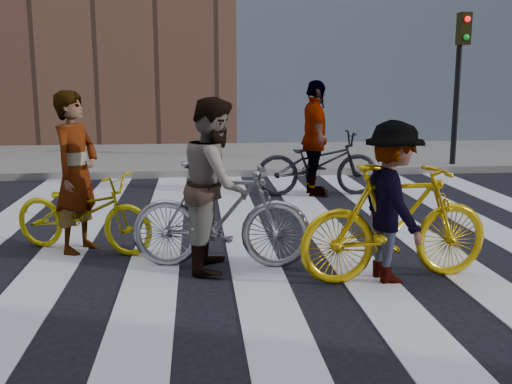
{
  "coord_description": "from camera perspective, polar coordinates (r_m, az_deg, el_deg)",
  "views": [
    {
      "loc": [
        -1.17,
        -7.06,
        2.03
      ],
      "look_at": [
        -0.43,
        0.3,
        0.6
      ],
      "focal_mm": 42.0,
      "sensor_mm": 36.0,
      "label": 1
    }
  ],
  "objects": [
    {
      "name": "traffic_signal",
      "position": [
        13.57,
        18.86,
        11.44
      ],
      "size": [
        0.22,
        0.42,
        3.33
      ],
      "color": "black",
      "rests_on": "ground"
    },
    {
      "name": "bike_yellow_right",
      "position": [
        6.13,
        13.2,
        -2.86
      ],
      "size": [
        2.04,
        0.79,
        1.2
      ],
      "primitive_type": "imported",
      "rotation": [
        0.0,
        0.0,
        1.69
      ],
      "color": "gold",
      "rests_on": "ground"
    },
    {
      "name": "bike_yellow_left",
      "position": [
        7.28,
        -16.15,
        -1.84
      ],
      "size": [
        1.9,
        1.29,
        0.95
      ],
      "primitive_type": "imported",
      "rotation": [
        0.0,
        0.0,
        1.16
      ],
      "color": "#CBBE0B",
      "rests_on": "ground"
    },
    {
      "name": "zebra_crosswalk",
      "position": [
        7.44,
        3.52,
        -4.87
      ],
      "size": [
        8.25,
        10.0,
        0.01
      ],
      "color": "silver",
      "rests_on": "ground"
    },
    {
      "name": "rider_mid",
      "position": [
        6.32,
        -3.85,
        0.73
      ],
      "size": [
        0.81,
        0.98,
        1.83
      ],
      "primitive_type": "imported",
      "rotation": [
        0.0,
        0.0,
        1.43
      ],
      "color": "slate",
      "rests_on": "ground"
    },
    {
      "name": "sidewalk_far",
      "position": [
        14.73,
        -1.15,
        3.33
      ],
      "size": [
        100.0,
        5.0,
        0.15
      ],
      "primitive_type": "cube",
      "color": "slate",
      "rests_on": "ground"
    },
    {
      "name": "bike_silver_mid",
      "position": [
        6.39,
        -3.36,
        -2.21
      ],
      "size": [
        1.98,
        0.81,
        1.16
      ],
      "primitive_type": "imported",
      "rotation": [
        0.0,
        0.0,
        1.43
      ],
      "color": "#9A9CA3",
      "rests_on": "ground"
    },
    {
      "name": "ground",
      "position": [
        7.44,
        3.52,
        -4.92
      ],
      "size": [
        100.0,
        100.0,
        0.0
      ],
      "primitive_type": "plane",
      "color": "black",
      "rests_on": "ground"
    },
    {
      "name": "rider_left",
      "position": [
        7.21,
        -16.74,
        1.77
      ],
      "size": [
        0.69,
        0.81,
        1.88
      ],
      "primitive_type": "imported",
      "rotation": [
        0.0,
        0.0,
        1.16
      ],
      "color": "slate",
      "rests_on": "ground"
    },
    {
      "name": "rider_right",
      "position": [
        6.07,
        12.84,
        -0.96
      ],
      "size": [
        0.72,
        1.11,
        1.62
      ],
      "primitive_type": "imported",
      "rotation": [
        0.0,
        0.0,
        1.69
      ],
      "color": "slate",
      "rests_on": "ground"
    },
    {
      "name": "rider_rear",
      "position": [
        10.29,
        5.65,
        5.08
      ],
      "size": [
        0.5,
        1.17,
        1.97
      ],
      "primitive_type": "imported",
      "rotation": [
        0.0,
        0.0,
        1.55
      ],
      "color": "slate",
      "rests_on": "ground"
    },
    {
      "name": "bike_dark_rear",
      "position": [
        10.35,
        5.88,
        2.7
      ],
      "size": [
        2.13,
        0.77,
        1.11
      ],
      "primitive_type": "imported",
      "rotation": [
        0.0,
        0.0,
        1.55
      ],
      "color": "black",
      "rests_on": "ground"
    }
  ]
}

